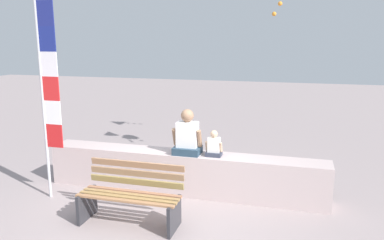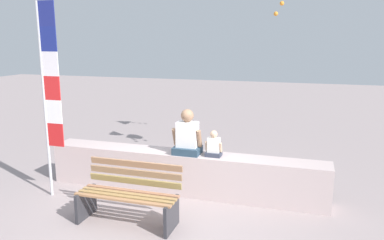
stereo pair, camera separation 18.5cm
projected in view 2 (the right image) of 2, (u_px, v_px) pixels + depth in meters
The scene contains 6 objects.
ground_plane at pixel (160, 220), 5.78m from camera, with size 40.00×40.00×0.00m, color gray.
seawall_ledge at pixel (183, 172), 6.76m from camera, with size 5.03×0.51×0.74m, color #C3ADAB.
park_bench at pixel (129, 196), 5.66m from camera, with size 1.53×0.61×0.88m.
person_adult at pixel (187, 137), 6.56m from camera, with size 0.52×0.38×0.79m.
person_child at pixel (214, 146), 6.45m from camera, with size 0.30×0.22×0.45m.
flag_banner at pixel (48, 88), 6.28m from camera, with size 0.35×0.05×3.31m.
Camera 2 is at (2.05, -4.95, 2.70)m, focal length 35.37 mm.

